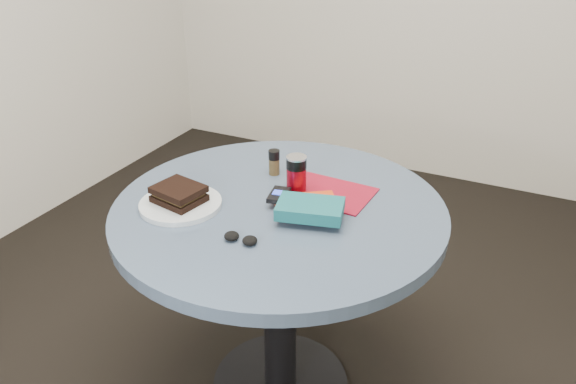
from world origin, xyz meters
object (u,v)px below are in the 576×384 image
at_px(table, 279,250).
at_px(novel, 310,209).
at_px(magazine, 329,193).
at_px(sandwich, 179,194).
at_px(pepper_grinder, 274,162).
at_px(red_book, 306,204).
at_px(soda_can, 296,174).
at_px(headphones, 241,238).
at_px(plate, 181,204).
at_px(mp3_player, 279,195).

relative_size(table, novel, 5.40).
height_order(table, magazine, magazine).
xyz_separation_m(sandwich, pepper_grinder, (0.16, 0.32, 0.00)).
bearing_deg(red_book, novel, -91.31).
xyz_separation_m(soda_can, headphones, (-0.01, -0.33, -0.05)).
relative_size(plate, mp3_player, 2.45).
height_order(table, mp3_player, mp3_player).
bearing_deg(soda_can, sandwich, -139.20).
bearing_deg(magazine, headphones, -103.56).
bearing_deg(magazine, mp3_player, -128.85).
height_order(novel, headphones, novel).
xyz_separation_m(sandwich, headphones, (0.26, -0.09, -0.03)).
bearing_deg(sandwich, red_book, 23.95).
relative_size(soda_can, novel, 0.64).
bearing_deg(plate, sandwich, 149.28).
distance_m(red_book, headphones, 0.26).
bearing_deg(pepper_grinder, table, -59.22).
distance_m(red_book, novel, 0.08).
bearing_deg(red_book, plate, 170.51).
xyz_separation_m(plate, novel, (0.38, 0.09, 0.03)).
distance_m(plate, soda_can, 0.36).
distance_m(table, soda_can, 0.25).
xyz_separation_m(sandwich, red_book, (0.34, 0.15, -0.03)).
bearing_deg(pepper_grinder, magazine, -12.48).
relative_size(table, magazine, 3.86).
height_order(plate, red_book, red_book).
distance_m(table, plate, 0.34).
bearing_deg(pepper_grinder, sandwich, -116.24).
bearing_deg(red_book, mp3_player, 152.89).
relative_size(table, soda_can, 8.47).
height_order(table, soda_can, soda_can).
relative_size(red_book, novel, 0.98).
height_order(sandwich, magazine, sandwich).
relative_size(novel, headphones, 1.91).
distance_m(pepper_grinder, magazine, 0.23).
height_order(soda_can, magazine, soda_can).
bearing_deg(pepper_grinder, novel, -44.59).
height_order(sandwich, mp3_player, sandwich).
bearing_deg(mp3_player, plate, -150.31).
bearing_deg(magazine, plate, -140.54).
distance_m(magazine, red_book, 0.12).
xyz_separation_m(sandwich, novel, (0.38, 0.09, -0.00)).
bearing_deg(novel, mp3_player, 142.96).
bearing_deg(plate, red_book, 24.65).
height_order(table, pepper_grinder, pepper_grinder).
height_order(pepper_grinder, novel, pepper_grinder).
bearing_deg(pepper_grinder, soda_can, -34.06).
xyz_separation_m(plate, red_book, (0.34, 0.16, 0.00)).
xyz_separation_m(plate, sandwich, (-0.00, 0.00, 0.03)).
relative_size(plate, red_book, 1.34).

